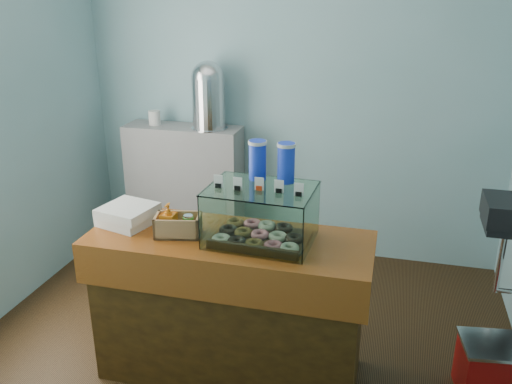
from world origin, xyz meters
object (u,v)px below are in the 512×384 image
(counter, at_px, (230,306))
(display_case, at_px, (263,210))
(red_cooler, at_px, (494,369))
(coffee_urn, at_px, (208,94))

(counter, relative_size, display_case, 2.73)
(counter, bearing_deg, red_cooler, 6.68)
(counter, height_order, red_cooler, counter)
(coffee_urn, distance_m, red_cooler, 2.84)
(coffee_urn, xyz_separation_m, red_cooler, (2.16, -1.38, -1.22))
(counter, xyz_separation_m, coffee_urn, (-0.65, 1.56, 0.93))
(red_cooler, bearing_deg, counter, 178.74)
(display_case, bearing_deg, coffee_urn, 121.53)
(counter, relative_size, coffee_urn, 2.88)
(coffee_urn, bearing_deg, counter, -67.33)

